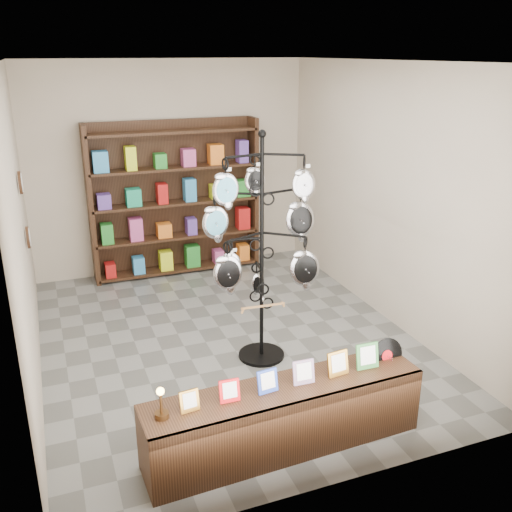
% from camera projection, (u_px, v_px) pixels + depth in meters
% --- Properties ---
extents(ground, '(5.00, 5.00, 0.00)m').
position_uv_depth(ground, '(227.00, 338.00, 6.50)').
color(ground, slate).
rests_on(ground, ground).
extents(room_envelope, '(5.00, 5.00, 5.00)m').
position_uv_depth(room_envelope, '(224.00, 179.00, 5.88)').
color(room_envelope, '#C3B39D').
rests_on(room_envelope, ground).
extents(display_tree, '(1.23, 1.15, 2.40)m').
position_uv_depth(display_tree, '(262.00, 233.00, 5.66)').
color(display_tree, black).
rests_on(display_tree, ground).
extents(front_shelf, '(2.34, 0.57, 0.82)m').
position_uv_depth(front_shelf, '(285.00, 417.00, 4.63)').
color(front_shelf, black).
rests_on(front_shelf, ground).
extents(back_shelving, '(2.42, 0.36, 2.20)m').
position_uv_depth(back_shelving, '(176.00, 203.00, 8.17)').
color(back_shelving, black).
rests_on(back_shelving, ground).
extents(wall_clocks, '(0.03, 0.24, 0.84)m').
position_uv_depth(wall_clocks, '(24.00, 210.00, 6.03)').
color(wall_clocks, black).
rests_on(wall_clocks, ground).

